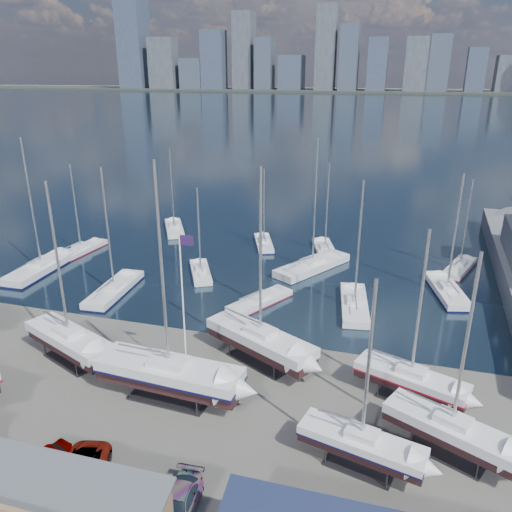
% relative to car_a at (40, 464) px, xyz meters
% --- Properties ---
extents(ground, '(1400.00, 1400.00, 0.00)m').
position_rel_car_a_xyz_m(ground, '(4.29, 10.17, -0.75)').
color(ground, '#605E59').
rests_on(ground, ground).
extents(water, '(1400.00, 600.00, 0.40)m').
position_rel_car_a_xyz_m(water, '(4.29, 320.17, -0.90)').
color(water, '#1A2D3D').
rests_on(water, ground).
extents(far_shore, '(1400.00, 80.00, 2.20)m').
position_rel_car_a_xyz_m(far_shore, '(4.29, 580.17, 0.35)').
color(far_shore, '#2D332D').
rests_on(far_shore, ground).
extents(skyline, '(639.14, 43.80, 107.69)m').
position_rel_car_a_xyz_m(skyline, '(-3.54, 573.93, 38.34)').
color(skyline, '#475166').
rests_on(skyline, far_shore).
extents(sailboat_cradle_2, '(10.35, 6.49, 16.37)m').
position_rel_car_a_xyz_m(sailboat_cradle_2, '(-6.12, 12.15, 1.35)').
color(sailboat_cradle_2, '#2D2D33').
rests_on(sailboat_cradle_2, ground).
extents(sailboat_cradle_3, '(12.06, 4.08, 18.95)m').
position_rel_car_a_xyz_m(sailboat_cradle_3, '(4.70, 9.65, 1.48)').
color(sailboat_cradle_3, '#2D2D33').
rests_on(sailboat_cradle_3, ground).
extents(sailboat_cradle_4, '(11.00, 7.68, 17.55)m').
position_rel_car_a_xyz_m(sailboat_cradle_4, '(10.19, 16.62, 1.41)').
color(sailboat_cradle_4, '#2D2D33').
rests_on(sailboat_cradle_4, ground).
extents(sailboat_cradle_5, '(8.55, 4.22, 13.51)m').
position_rel_car_a_xyz_m(sailboat_cradle_5, '(19.83, 6.15, 1.20)').
color(sailboat_cradle_5, '#2D2D33').
rests_on(sailboat_cradle_5, ground).
extents(sailboat_cradle_6, '(9.01, 5.34, 14.21)m').
position_rel_car_a_xyz_m(sailboat_cradle_6, '(22.94, 14.38, 1.23)').
color(sailboat_cradle_6, '#2D2D33').
rests_on(sailboat_cradle_6, ground).
extents(sailboat_cradle_7, '(9.13, 6.16, 14.69)m').
position_rel_car_a_xyz_m(sailboat_cradle_7, '(25.51, 9.02, 1.26)').
color(sailboat_cradle_7, '#2D2D33').
rests_on(sailboat_cradle_7, ground).
extents(sailboat_moored_0, '(3.56, 12.01, 17.87)m').
position_rel_car_a_xyz_m(sailboat_moored_0, '(-22.66, 29.39, -0.43)').
color(sailboat_moored_0, black).
rests_on(sailboat_moored_0, water).
extents(sailboat_moored_1, '(3.49, 9.05, 13.19)m').
position_rel_car_a_xyz_m(sailboat_moored_1, '(-21.84, 36.82, -0.44)').
color(sailboat_moored_1, black).
rests_on(sailboat_moored_1, water).
extents(sailboat_moored_2, '(6.63, 9.25, 13.80)m').
position_rel_car_a_xyz_m(sailboat_moored_2, '(-13.38, 49.89, -0.42)').
color(sailboat_moored_2, black).
rests_on(sailboat_moored_2, water).
extents(sailboat_moored_3, '(3.55, 10.51, 15.47)m').
position_rel_car_a_xyz_m(sailboat_moored_3, '(-10.02, 25.90, -0.44)').
color(sailboat_moored_3, black).
rests_on(sailboat_moored_3, water).
extents(sailboat_moored_4, '(5.52, 7.98, 11.83)m').
position_rel_car_a_xyz_m(sailboat_moored_4, '(-2.40, 33.84, -0.42)').
color(sailboat_moored_4, black).
rests_on(sailboat_moored_4, water).
extents(sailboat_moored_5, '(4.96, 8.30, 12.00)m').
position_rel_car_a_xyz_m(sailboat_moored_5, '(2.40, 46.90, -0.44)').
color(sailboat_moored_5, black).
rests_on(sailboat_moored_5, water).
extents(sailboat_moored_6, '(6.20, 8.58, 12.69)m').
position_rel_car_a_xyz_m(sailboat_moored_6, '(7.09, 27.77, -0.44)').
color(sailboat_moored_6, black).
rests_on(sailboat_moored_6, water).
extents(sailboat_moored_7, '(8.77, 11.77, 17.70)m').
position_rel_car_a_xyz_m(sailboat_moored_7, '(10.95, 39.52, -0.42)').
color(sailboat_moored_7, black).
rests_on(sailboat_moored_7, water).
extents(sailboat_moored_8, '(5.10, 9.34, 13.45)m').
position_rel_car_a_xyz_m(sailboat_moored_8, '(11.60, 46.22, -0.44)').
color(sailboat_moored_8, black).
rests_on(sailboat_moored_8, water).
extents(sailboat_moored_9, '(4.11, 10.15, 14.89)m').
position_rel_car_a_xyz_m(sailboat_moored_9, '(17.28, 29.56, -0.42)').
color(sailboat_moored_9, black).
rests_on(sailboat_moored_9, water).
extents(sailboat_moored_10, '(4.93, 10.29, 14.83)m').
position_rel_car_a_xyz_m(sailboat_moored_10, '(27.28, 36.29, -0.44)').
color(sailboat_moored_10, black).
rests_on(sailboat_moored_10, water).
extents(sailboat_moored_11, '(5.14, 8.69, 12.55)m').
position_rel_car_a_xyz_m(sailboat_moored_11, '(29.41, 44.43, -0.44)').
color(sailboat_moored_11, black).
rests_on(sailboat_moored_11, water).
extents(car_a, '(2.90, 4.69, 1.49)m').
position_rel_car_a_xyz_m(car_a, '(0.00, 0.00, 0.00)').
color(car_a, gray).
rests_on(car_a, ground).
extents(car_c, '(3.83, 6.16, 1.59)m').
position_rel_car_a_xyz_m(car_c, '(3.03, -0.20, 0.05)').
color(car_c, gray).
rests_on(car_c, ground).
extents(car_d, '(2.35, 5.19, 1.47)m').
position_rel_car_a_xyz_m(car_d, '(9.90, -0.57, -0.01)').
color(car_d, gray).
rests_on(car_d, ground).
extents(flagpole, '(1.18, 0.12, 13.39)m').
position_rel_car_a_xyz_m(flagpole, '(5.42, 11.57, 7.06)').
color(flagpole, white).
rests_on(flagpole, ground).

